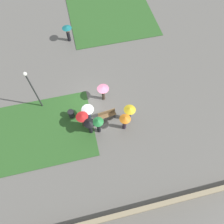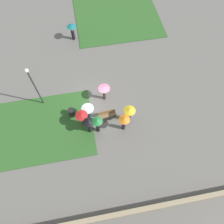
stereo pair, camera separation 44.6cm
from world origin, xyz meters
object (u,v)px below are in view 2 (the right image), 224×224
park_bench (107,114)px  crowd_person_black (89,124)px  trash_bin (72,112)px  crowd_person_pink (104,90)px  lamp_post (33,83)px  lone_walker_far_path (72,30)px  crowd_person_orange (124,121)px  crowd_person_white (88,110)px  crowd_person_green (97,123)px  crowd_person_red (82,117)px  crowd_person_yellow (129,113)px

park_bench → crowd_person_black: size_ratio=0.82×
trash_bin → crowd_person_pink: size_ratio=0.45×
lamp_post → lone_walker_far_path: 8.84m
crowd_person_orange → crowd_person_pink: bearing=157.7°
lamp_post → crowd_person_black: bearing=-42.5°
crowd_person_white → park_bench: bearing=37.4°
crowd_person_orange → lone_walker_far_path: size_ratio=1.06×
crowd_person_green → crowd_person_red: size_ratio=1.10×
crowd_person_orange → lone_walker_far_path: bearing=154.5°
crowd_person_black → lone_walker_far_path: 11.44m
lamp_post → lone_walker_far_path: size_ratio=2.63×
crowd_person_green → park_bench: bearing=-122.3°
trash_bin → lone_walker_far_path: lone_walker_far_path is taller
park_bench → crowd_person_black: (-1.65, -1.11, 0.90)m
park_bench → crowd_person_black: 2.18m
trash_bin → crowd_person_orange: bearing=-26.9°
trash_bin → crowd_person_yellow: bearing=-16.3°
crowd_person_black → crowd_person_pink: bearing=-12.1°
crowd_person_pink → lone_walker_far_path: (-2.07, 8.37, -0.17)m
crowd_person_black → crowd_person_red: bearing=51.4°
crowd_person_black → crowd_person_yellow: (3.48, 0.47, -0.07)m
crowd_person_white → crowd_person_red: (-0.56, -0.63, 0.16)m
crowd_person_orange → crowd_person_red: (-3.37, 1.01, -0.02)m
crowd_person_orange → crowd_person_yellow: size_ratio=1.03×
lamp_post → crowd_person_orange: (6.78, -3.86, -1.68)m
crowd_person_pink → crowd_person_white: (-1.70, -1.70, -0.18)m
lamp_post → crowd_person_orange: bearing=-29.6°
lamp_post → lone_walker_far_path: lamp_post is taller
crowd_person_green → crowd_person_yellow: (2.79, 0.55, -0.17)m
trash_bin → crowd_person_black: (1.40, -1.90, 0.95)m
crowd_person_white → trash_bin: bearing=-153.4°
trash_bin → crowd_person_pink: 3.51m
park_bench → crowd_person_red: size_ratio=0.87×
crowd_person_green → lone_walker_far_path: (-0.99, 11.51, -0.23)m
park_bench → crowd_person_red: bearing=-177.1°
crowd_person_orange → lone_walker_far_path: 12.14m
crowd_person_white → crowd_person_black: bearing=-46.2°
crowd_person_yellow → lone_walker_far_path: bearing=-168.5°
lamp_post → crowd_person_yellow: lamp_post is taller
crowd_person_white → lamp_post: bearing=-162.6°
crowd_person_pink → crowd_person_black: (-1.77, -3.07, -0.03)m
trash_bin → crowd_person_white: (1.47, -0.54, 0.80)m
crowd_person_green → crowd_person_orange: crowd_person_green is taller
lone_walker_far_path → crowd_person_black: bearing=-8.1°
trash_bin → crowd_person_red: bearing=-52.0°
lamp_post → crowd_person_pink: (5.67, -0.52, -1.67)m
crowd_person_yellow → trash_bin: bearing=-113.8°
lamp_post → crowd_person_orange: size_ratio=2.49×
lamp_post → crowd_person_green: 6.09m
park_bench → crowd_person_pink: crowd_person_pink is taller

